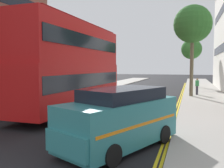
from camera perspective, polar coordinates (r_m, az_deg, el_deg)
sidewalk_right at (r=19.59m, az=21.79°, el=-4.45°), size 4.00×80.00×0.14m
sidewalk_left at (r=22.76m, az=-13.00°, el=-3.11°), size 4.00×80.00×0.14m
kerb_line_outer at (r=17.60m, az=15.35°, el=-5.46°), size 0.10×56.00×0.01m
kerb_line_inner at (r=17.60m, az=14.82°, el=-5.45°), size 0.10×56.00×0.01m
double_decker_bus_away at (r=15.86m, az=-9.17°, el=4.58°), size 2.90×10.84×5.64m
taxi_minivan at (r=8.57m, az=1.54°, el=-8.07°), size 3.64×5.16×2.12m
pedestrian_far at (r=25.20m, az=19.38°, el=-0.46°), size 0.34×0.22×1.62m
street_tree_near at (r=35.94m, az=18.19°, el=7.73°), size 2.81×2.81×6.62m
street_tree_mid at (r=24.13m, az=18.44°, el=13.12°), size 3.48×3.48×8.41m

